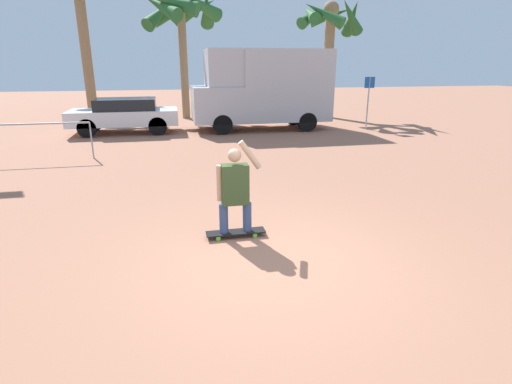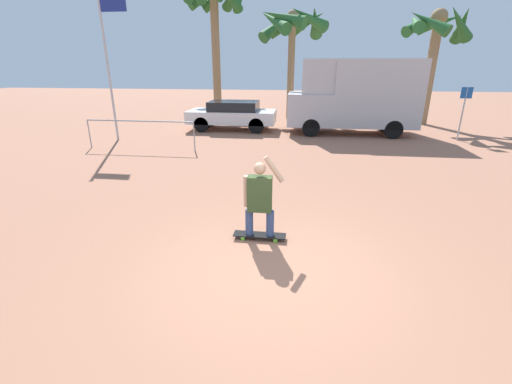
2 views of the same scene
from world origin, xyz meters
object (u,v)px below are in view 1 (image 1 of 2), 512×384
at_px(palm_tree_center_background, 182,13).
at_px(palm_tree_near_van, 330,25).
at_px(street_sign, 369,96).
at_px(parked_car_white, 125,114).
at_px(camper_van, 264,87).
at_px(person_skateboarder, 235,187).
at_px(skateboard, 236,232).

bearing_deg(palm_tree_center_background, palm_tree_near_van, -8.49).
distance_m(palm_tree_near_van, street_sign, 5.26).
relative_size(parked_car_white, palm_tree_center_background, 0.70).
bearing_deg(camper_van, street_sign, -13.27).
xyz_separation_m(parked_car_white, street_sign, (9.84, -1.23, 0.65)).
bearing_deg(person_skateboarder, street_sign, 53.46).
bearing_deg(camper_van, parked_car_white, 177.57).
distance_m(person_skateboarder, camper_van, 11.15).
xyz_separation_m(camper_van, palm_tree_near_van, (4.05, 3.29, 2.72)).
height_order(camper_van, palm_tree_center_background, palm_tree_center_background).
bearing_deg(person_skateboarder, palm_tree_center_background, 90.05).
bearing_deg(street_sign, skateboard, -126.53).
xyz_separation_m(person_skateboarder, palm_tree_near_van, (7.04, 13.99, 3.61)).
distance_m(skateboard, street_sign, 12.16).
relative_size(camper_van, parked_car_white, 1.35).
xyz_separation_m(skateboard, street_sign, (7.19, 9.71, 1.32)).
distance_m(skateboard, palm_tree_near_van, 16.26).
bearing_deg(skateboard, palm_tree_near_van, 63.30).
relative_size(skateboard, parked_car_white, 0.23).
xyz_separation_m(parked_car_white, palm_tree_near_van, (9.68, 3.05, 3.70)).
xyz_separation_m(skateboard, person_skateboarder, (-0.00, 0.00, 0.76)).
height_order(skateboard, street_sign, street_sign).
relative_size(person_skateboarder, parked_car_white, 0.35).
distance_m(camper_van, palm_tree_near_van, 5.88).
bearing_deg(palm_tree_near_van, street_sign, -87.87).
xyz_separation_m(skateboard, palm_tree_center_background, (-0.02, 15.04, 4.87)).
bearing_deg(skateboard, palm_tree_center_background, 90.06).
relative_size(palm_tree_near_van, street_sign, 2.63).
bearing_deg(parked_car_white, skateboard, -76.39).
relative_size(person_skateboarder, camper_van, 0.26).
bearing_deg(parked_car_white, person_skateboarder, -76.40).
bearing_deg(palm_tree_near_van, skateboard, -116.70).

